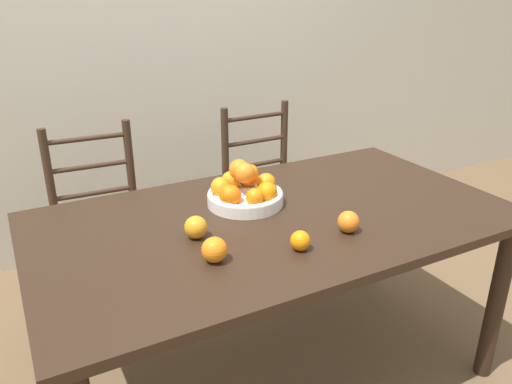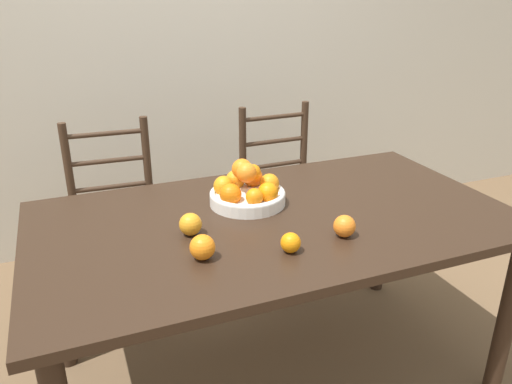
% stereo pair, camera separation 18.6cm
% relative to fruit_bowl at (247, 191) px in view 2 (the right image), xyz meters
% --- Properties ---
extents(ground_plane, '(12.00, 12.00, 0.00)m').
position_rel_fruit_bowl_xyz_m(ground_plane, '(0.06, -0.15, -0.82)').
color(ground_plane, brown).
extents(wall_back, '(8.00, 0.06, 2.60)m').
position_rel_fruit_bowl_xyz_m(wall_back, '(0.06, 1.37, 0.48)').
color(wall_back, beige).
rests_on(wall_back, ground_plane).
extents(dining_table, '(1.79, 0.99, 0.76)m').
position_rel_fruit_bowl_xyz_m(dining_table, '(0.06, -0.15, -0.14)').
color(dining_table, black).
rests_on(dining_table, ground_plane).
extents(fruit_bowl, '(0.30, 0.30, 0.18)m').
position_rel_fruit_bowl_xyz_m(fruit_bowl, '(0.00, 0.00, 0.00)').
color(fruit_bowl, white).
rests_on(fruit_bowl, dining_table).
extents(orange_loose_0, '(0.07, 0.07, 0.07)m').
position_rel_fruit_bowl_xyz_m(orange_loose_0, '(-0.01, -0.42, -0.02)').
color(orange_loose_0, orange).
rests_on(orange_loose_0, dining_table).
extents(orange_loose_1, '(0.08, 0.08, 0.08)m').
position_rel_fruit_bowl_xyz_m(orange_loose_1, '(-0.28, -0.18, -0.02)').
color(orange_loose_1, orange).
rests_on(orange_loose_1, dining_table).
extents(orange_loose_2, '(0.08, 0.08, 0.08)m').
position_rel_fruit_bowl_xyz_m(orange_loose_2, '(0.21, -0.39, -0.02)').
color(orange_loose_2, orange).
rests_on(orange_loose_2, dining_table).
extents(orange_loose_3, '(0.08, 0.08, 0.08)m').
position_rel_fruit_bowl_xyz_m(orange_loose_3, '(-0.29, -0.35, -0.01)').
color(orange_loose_3, orange).
rests_on(orange_loose_3, dining_table).
extents(chair_left, '(0.44, 0.42, 0.97)m').
position_rel_fruit_bowl_xyz_m(chair_left, '(-0.46, 0.63, -0.35)').
color(chair_left, '#382619').
rests_on(chair_left, ground_plane).
extents(chair_right, '(0.43, 0.41, 0.97)m').
position_rel_fruit_bowl_xyz_m(chair_right, '(0.46, 0.63, -0.35)').
color(chair_right, '#382619').
rests_on(chair_right, ground_plane).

